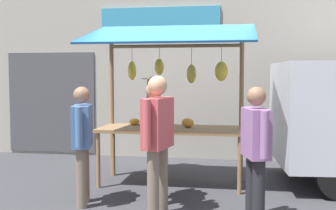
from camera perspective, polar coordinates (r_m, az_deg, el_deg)
ground_plane at (r=6.72m, az=0.42°, el=-10.51°), size 40.00×40.00×0.00m
street_backdrop at (r=8.68m, az=2.28°, el=4.14°), size 9.00×0.30×3.40m
market_stall at (r=6.54m, az=0.48°, el=2.71°), size 2.50×1.46×2.50m
vendor_with_sunhat at (r=7.35m, az=-1.96°, el=-1.41°), size 0.43×0.69×1.67m
shopper_with_ponytail at (r=4.87m, az=11.63°, el=-5.46°), size 0.33×0.66×1.56m
shopper_with_shopping_bag at (r=5.60m, az=-1.87°, el=-3.87°), size 0.33×0.67×1.60m
shopper_in_striped_shirt at (r=5.63m, az=-11.38°, el=-4.33°), size 0.32×0.65×1.54m
shopper_in_grey_tee at (r=5.01m, az=-1.38°, el=-4.13°), size 0.32×0.70×1.68m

